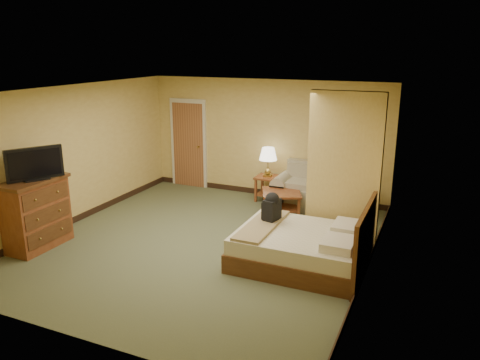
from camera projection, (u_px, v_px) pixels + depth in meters
The scene contains 17 objects.
floor at pixel (204, 243), 8.06m from camera, with size 6.00×6.00×0.00m, color #505738.
ceiling at pixel (200, 91), 7.35m from camera, with size 6.00×6.00×0.00m, color white.
back_wall at pixel (266, 139), 10.35m from camera, with size 5.50×0.02×2.60m, color tan.
left_wall at pixel (72, 155), 8.77m from camera, with size 0.02×6.00×2.60m, color tan.
right_wall at pixel (373, 190), 6.64m from camera, with size 0.02×6.00×2.60m, color tan.
partition at pixel (344, 171), 7.69m from camera, with size 1.20×0.15×2.60m, color tan.
door at pixel (189, 144), 11.14m from camera, with size 0.94×0.16×2.10m.
baseboard at pixel (265, 192), 10.68m from camera, with size 5.50×0.02×0.12m, color black.
loveseat at pixel (318, 194), 9.73m from camera, with size 1.85×0.86×0.93m.
side_table at pixel (268, 184), 10.23m from camera, with size 0.50×0.50×0.55m.
table_lamp at pixel (268, 155), 10.04m from camera, with size 0.39×0.39×0.64m.
coffee_table at pixel (281, 198), 9.36m from camera, with size 0.98×0.98×0.48m.
wall_picture at pixel (326, 130), 9.73m from camera, with size 0.72×0.04×0.56m.
dresser at pixel (36, 213), 7.77m from camera, with size 0.59×1.11×1.19m.
tv at pixel (35, 165), 7.50m from camera, with size 0.49×0.80×0.54m.
bed at pixel (305, 247), 7.19m from camera, with size 1.97×1.66×1.08m.
backpack at pixel (272, 207), 7.51m from camera, with size 0.25×0.32×0.50m.
Camera 1 is at (3.57, -6.57, 3.27)m, focal length 35.00 mm.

